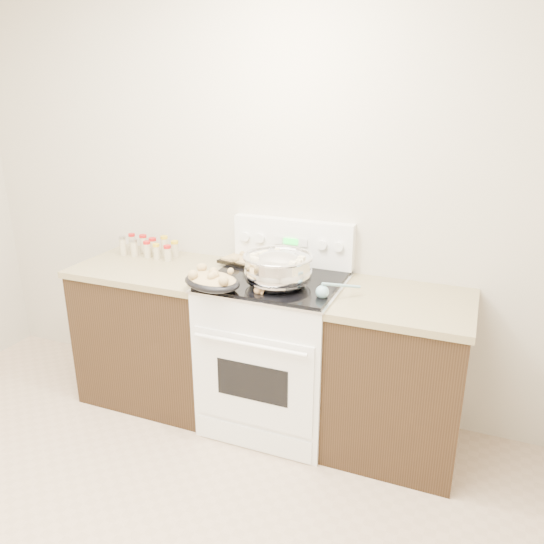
% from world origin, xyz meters
% --- Properties ---
extents(room_shell, '(4.10, 3.60, 2.75)m').
position_xyz_m(room_shell, '(0.00, 0.00, 1.70)').
color(room_shell, beige).
rests_on(room_shell, ground).
extents(counter_left, '(0.93, 0.67, 0.92)m').
position_xyz_m(counter_left, '(-0.48, 1.43, 0.46)').
color(counter_left, black).
rests_on(counter_left, ground).
extents(counter_right, '(0.73, 0.67, 0.92)m').
position_xyz_m(counter_right, '(1.08, 1.43, 0.46)').
color(counter_right, black).
rests_on(counter_right, ground).
extents(kitchen_range, '(0.78, 0.73, 1.22)m').
position_xyz_m(kitchen_range, '(0.35, 1.42, 0.49)').
color(kitchen_range, white).
rests_on(kitchen_range, ground).
extents(mixing_bowl, '(0.49, 0.49, 0.23)m').
position_xyz_m(mixing_bowl, '(0.40, 1.33, 1.03)').
color(mixing_bowl, silver).
rests_on(mixing_bowl, kitchen_range).
extents(roasting_pan, '(0.40, 0.33, 0.11)m').
position_xyz_m(roasting_pan, '(0.09, 1.14, 0.99)').
color(roasting_pan, black).
rests_on(roasting_pan, kitchen_range).
extents(baking_sheet, '(0.43, 0.34, 0.06)m').
position_xyz_m(baking_sheet, '(0.12, 1.64, 0.96)').
color(baking_sheet, black).
rests_on(baking_sheet, kitchen_range).
extents(wooden_spoon, '(0.06, 0.27, 0.04)m').
position_xyz_m(wooden_spoon, '(0.35, 1.22, 0.95)').
color(wooden_spoon, tan).
rests_on(wooden_spoon, kitchen_range).
extents(blue_ladle, '(0.21, 0.19, 0.09)m').
position_xyz_m(blue_ladle, '(0.69, 1.26, 0.97)').
color(blue_ladle, '#7AA9B7').
rests_on(blue_ladle, kitchen_range).
extents(spice_jars, '(0.39, 0.15, 0.13)m').
position_xyz_m(spice_jars, '(-0.61, 1.59, 0.98)').
color(spice_jars, '#BFB28C').
rests_on(spice_jars, counter_left).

